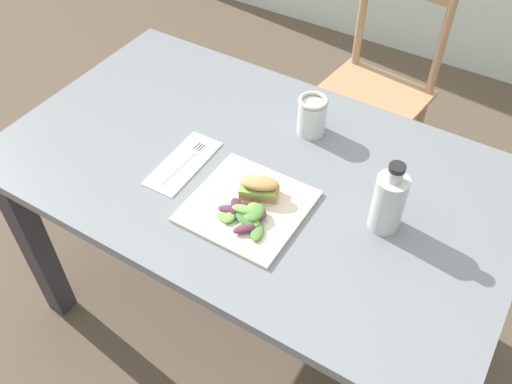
{
  "coord_description": "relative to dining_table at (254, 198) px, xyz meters",
  "views": [
    {
      "loc": [
        0.63,
        -0.81,
        1.75
      ],
      "look_at": [
        0.14,
        -0.0,
        0.76
      ],
      "focal_mm": 38.59,
      "sensor_mm": 36.0,
      "label": 1
    }
  ],
  "objects": [
    {
      "name": "plate_lunch",
      "position": [
        0.06,
        -0.13,
        0.13
      ],
      "size": [
        0.28,
        0.28,
        0.01
      ],
      "primitive_type": "cube",
      "color": "beige",
      "rests_on": "dining_table"
    },
    {
      "name": "napkin_folded",
      "position": [
        -0.17,
        -0.1,
        0.12
      ],
      "size": [
        0.1,
        0.24,
        0.0
      ],
      "primitive_type": "cube",
      "rotation": [
        0.0,
        0.0,
        0.03
      ],
      "color": "white",
      "rests_on": "dining_table"
    },
    {
      "name": "sandwich_half_front",
      "position": [
        0.07,
        -0.09,
        0.16
      ],
      "size": [
        0.11,
        0.09,
        0.06
      ],
      "color": "tan",
      "rests_on": "plate_lunch"
    },
    {
      "name": "ground_plane",
      "position": [
        -0.07,
        -0.09,
        -0.62
      ],
      "size": [
        8.12,
        8.12,
        0.0
      ],
      "primitive_type": "plane",
      "color": "brown"
    },
    {
      "name": "fork_on_napkin",
      "position": [
        -0.17,
        -0.08,
        0.13
      ],
      "size": [
        0.03,
        0.19,
        0.0
      ],
      "color": "silver",
      "rests_on": "napkin_folded"
    },
    {
      "name": "dining_table",
      "position": [
        0.0,
        0.0,
        0.0
      ],
      "size": [
        1.38,
        0.82,
        0.74
      ],
      "color": "slate",
      "rests_on": "ground"
    },
    {
      "name": "chair_wooden_far",
      "position": [
        0.02,
        0.87,
        -0.17
      ],
      "size": [
        0.44,
        0.44,
        0.87
      ],
      "color": "tan",
      "rests_on": "ground"
    },
    {
      "name": "bottle_cold_brew",
      "position": [
        0.37,
        -0.01,
        0.19
      ],
      "size": [
        0.08,
        0.08,
        0.2
      ],
      "color": "black",
      "rests_on": "dining_table"
    },
    {
      "name": "salad_mixed_greens",
      "position": [
        0.08,
        -0.17,
        0.15
      ],
      "size": [
        0.15,
        0.12,
        0.03
      ],
      "color": "#602D47",
      "rests_on": "plate_lunch"
    },
    {
      "name": "mason_jar_iced_tea",
      "position": [
        0.06,
        0.21,
        0.17
      ],
      "size": [
        0.08,
        0.08,
        0.11
      ],
      "color": "#995623",
      "rests_on": "dining_table"
    }
  ]
}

